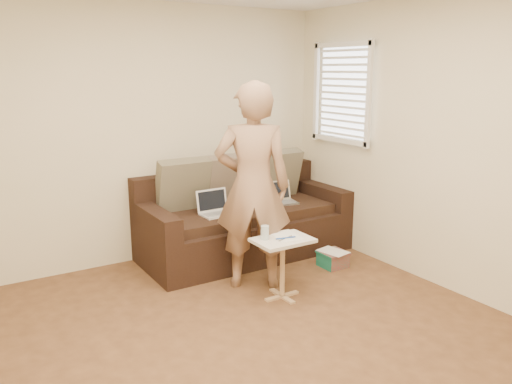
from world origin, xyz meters
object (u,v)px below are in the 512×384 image
person (253,186)px  drinking_glass (265,233)px  laptop_silver (282,203)px  side_table (282,268)px  laptop_white (218,215)px  striped_box (333,259)px  sofa (245,216)px

person → drinking_glass: bearing=107.3°
laptop_silver → drinking_glass: (-0.86, -0.98, 0.08)m
person → side_table: bearing=130.5°
laptop_white → striped_box: size_ratio=1.31×
laptop_silver → person: (-0.79, -0.67, 0.41)m
laptop_white → drinking_glass: bearing=-94.5°
striped_box → sofa: bearing=126.2°
laptop_silver → person: size_ratio=0.17×
person → striped_box: person is taller
laptop_silver → drinking_glass: 1.31m
sofa → person: size_ratio=1.18×
sofa → striped_box: size_ratio=8.46×
sofa → striped_box: 1.02m
side_table → drinking_glass: (-0.14, 0.07, 0.33)m
sofa → side_table: bearing=-104.5°
drinking_glass → person: bearing=76.9°
side_table → drinking_glass: size_ratio=4.50×
laptop_silver → laptop_white: laptop_white is taller
laptop_white → person: 0.75m
person → drinking_glass: person is taller
laptop_white → sofa: bearing=13.0°
laptop_white → person: (0.02, -0.63, 0.41)m
laptop_silver → striped_box: laptop_silver is taller
sofa → laptop_white: size_ratio=6.48×
laptop_silver → person: person is taller
sofa → laptop_white: 0.40m
laptop_silver → side_table: 1.29m
laptop_silver → striped_box: (0.13, -0.72, -0.44)m
person → striped_box: size_ratio=7.18×
person → laptop_silver: bearing=-109.3°
side_table → drinking_glass: 0.36m
sofa → laptop_white: sofa is taller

